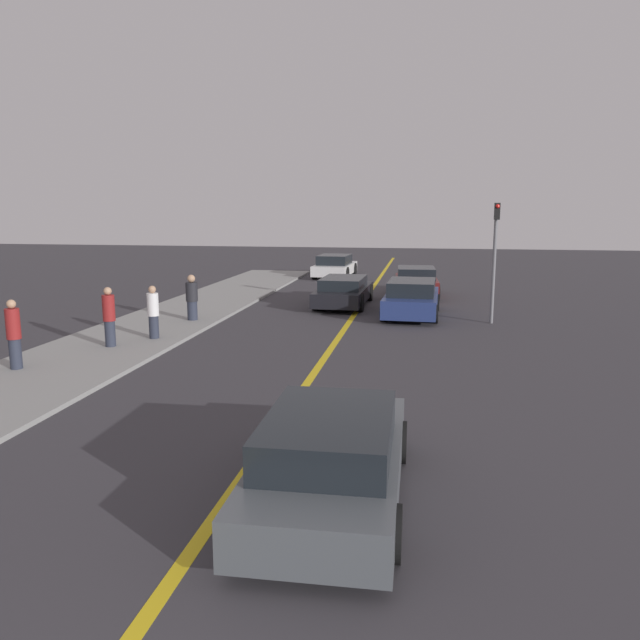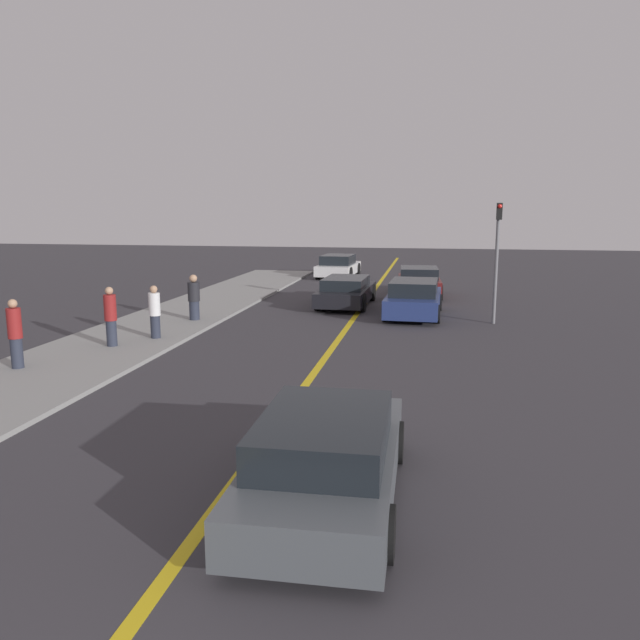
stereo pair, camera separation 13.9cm
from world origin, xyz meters
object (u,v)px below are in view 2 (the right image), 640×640
object	(u,v)px
car_near_right_lane	(326,458)
traffic_light	(497,251)
car_ahead_center	(414,299)
car_oncoming_far	(338,266)
pedestrian_by_sign	(194,298)
pedestrian_far_standing	(155,312)
pedestrian_near_curb	(15,334)
car_far_distant	(346,291)
car_parked_left_lot	(419,282)
pedestrian_mid_group	(111,316)

from	to	relation	value
car_near_right_lane	traffic_light	size ratio (longest dim) A/B	1.11
car_ahead_center	car_oncoming_far	size ratio (longest dim) A/B	1.02
pedestrian_by_sign	traffic_light	world-z (taller)	traffic_light
pedestrian_far_standing	pedestrian_by_sign	distance (m)	3.12
pedestrian_near_curb	traffic_light	bearing A→B (deg)	35.86
car_ahead_center	pedestrian_far_standing	bearing A→B (deg)	-140.27
car_ahead_center	traffic_light	size ratio (longest dim) A/B	1.08
car_ahead_center	pedestrian_far_standing	xyz separation A→B (m)	(-7.40, -5.77, 0.24)
car_ahead_center	car_far_distant	distance (m)	3.43
traffic_light	car_oncoming_far	bearing A→B (deg)	119.05
car_ahead_center	pedestrian_far_standing	size ratio (longest dim) A/B	2.80
car_oncoming_far	car_parked_left_lot	bearing A→B (deg)	-53.46
car_oncoming_far	pedestrian_by_sign	distance (m)	15.19
pedestrian_mid_group	pedestrian_far_standing	bearing A→B (deg)	59.08
pedestrian_mid_group	pedestrian_by_sign	xyz separation A→B (m)	(0.73, 4.35, -0.07)
car_near_right_lane	car_far_distant	world-z (taller)	car_near_right_lane
car_near_right_lane	pedestrian_far_standing	xyz separation A→B (m)	(-6.72, 9.20, 0.27)
car_oncoming_far	traffic_light	world-z (taller)	traffic_light
car_parked_left_lot	traffic_light	xyz separation A→B (m)	(2.70, -6.26, 1.86)
car_far_distant	pedestrian_mid_group	size ratio (longest dim) A/B	2.88
car_parked_left_lot	pedestrian_mid_group	world-z (taller)	pedestrian_mid_group
traffic_light	car_ahead_center	bearing A→B (deg)	159.25
car_parked_left_lot	car_far_distant	bearing A→B (deg)	-134.47
pedestrian_mid_group	traffic_light	size ratio (longest dim) A/B	0.41
car_oncoming_far	pedestrian_by_sign	bearing A→B (deg)	-97.60
pedestrian_mid_group	traffic_light	world-z (taller)	traffic_light
car_near_right_lane	car_ahead_center	world-z (taller)	car_ahead_center
car_ahead_center	pedestrian_mid_group	bearing A→B (deg)	-137.50
traffic_light	car_parked_left_lot	bearing A→B (deg)	113.29
car_far_distant	car_parked_left_lot	size ratio (longest dim) A/B	1.21
pedestrian_near_curb	car_parked_left_lot	bearing A→B (deg)	58.19
car_near_right_lane	car_oncoming_far	xyz separation A→B (m)	(-3.96, 27.25, 0.00)
car_far_distant	pedestrian_near_curb	world-z (taller)	pedestrian_near_curb
pedestrian_by_sign	car_near_right_lane	bearing A→B (deg)	-61.36
car_far_distant	pedestrian_by_sign	size ratio (longest dim) A/B	3.07
pedestrian_far_standing	traffic_light	distance (m)	11.32
car_parked_left_lot	car_oncoming_far	world-z (taller)	car_parked_left_lot
car_near_right_lane	pedestrian_mid_group	size ratio (longest dim) A/B	2.72
pedestrian_by_sign	traffic_light	bearing A→B (deg)	8.99
car_parked_left_lot	pedestrian_far_standing	world-z (taller)	pedestrian_far_standing
pedestrian_near_curb	pedestrian_far_standing	size ratio (longest dim) A/B	1.07
pedestrian_by_sign	car_ahead_center	bearing A→B (deg)	19.70
pedestrian_near_curb	traffic_light	size ratio (longest dim) A/B	0.41
car_near_right_lane	car_far_distant	distance (m)	17.12
car_far_distant	pedestrian_far_standing	world-z (taller)	pedestrian_far_standing
car_far_distant	traffic_light	bearing A→B (deg)	-27.38
car_oncoming_far	traffic_light	distance (m)	15.36
car_far_distant	car_parked_left_lot	distance (m)	4.26
car_parked_left_lot	pedestrian_near_curb	world-z (taller)	pedestrian_near_curb
car_parked_left_lot	car_oncoming_far	xyz separation A→B (m)	(-4.71, 7.07, -0.01)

